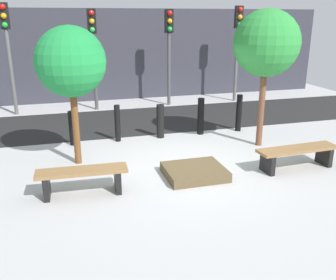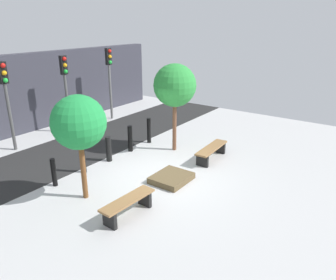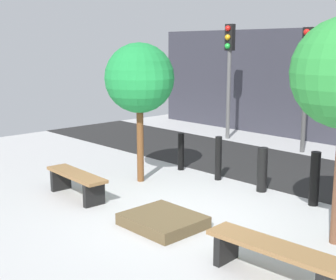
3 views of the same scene
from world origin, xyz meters
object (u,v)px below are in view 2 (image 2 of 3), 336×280
at_px(traffic_light_mid_east, 65,80).
at_px(tree_behind_left_bench, 79,123).
at_px(planter_bed, 171,178).
at_px(tree_behind_right_bench, 175,86).
at_px(bollard_left, 83,159).
at_px(bollard_far_right, 149,130).
at_px(bollard_far_left, 54,172).
at_px(traffic_light_mid_west, 6,90).
at_px(bollard_right, 130,139).
at_px(bollard_center, 109,149).
at_px(traffic_light_east, 109,71).
at_px(bench_right, 212,150).
at_px(bench_left, 128,204).

bearing_deg(traffic_light_mid_east, tree_behind_left_bench, -125.25).
xyz_separation_m(planter_bed, tree_behind_right_bench, (2.21, 1.39, 2.37)).
distance_m(bollard_left, bollard_far_right, 3.40).
xyz_separation_m(tree_behind_left_bench, bollard_left, (1.07, 1.28, -1.70)).
xyz_separation_m(bollard_far_left, bollard_left, (1.13, 0.00, 0.04)).
bearing_deg(tree_behind_right_bench, traffic_light_mid_west, 125.25).
height_order(tree_behind_right_bench, traffic_light_mid_east, traffic_light_mid_east).
xyz_separation_m(bollard_right, traffic_light_mid_east, (0.17, 3.70, 1.81)).
bearing_deg(bollard_far_left, bollard_center, 0.00).
xyz_separation_m(bollard_left, traffic_light_east, (5.06, 3.70, 1.92)).
bearing_deg(traffic_light_east, bench_right, -104.64).
bearing_deg(bench_left, bench_right, 2.79).
distance_m(bollard_far_left, bollard_right, 3.40).
xyz_separation_m(planter_bed, bollard_left, (-1.13, 2.67, 0.38)).
xyz_separation_m(planter_bed, bollard_right, (1.13, 2.67, 0.40)).
bearing_deg(tree_behind_right_bench, bench_right, -90.00).
bearing_deg(bollard_far_right, bollard_left, 180.00).
relative_size(planter_bed, bollard_left, 1.24).
bearing_deg(traffic_light_mid_west, traffic_light_mid_east, -0.00).
bearing_deg(traffic_light_mid_east, bollard_left, -123.46).
bearing_deg(bench_left, traffic_light_mid_west, 84.99).
bearing_deg(bollard_far_left, bench_right, -32.70).
xyz_separation_m(bollard_center, bollard_far_right, (2.27, 0.00, 0.07)).
relative_size(bench_right, planter_bed, 1.53).
distance_m(planter_bed, traffic_light_mid_east, 6.87).
height_order(bench_left, traffic_light_east, traffic_light_east).
bearing_deg(tree_behind_left_bench, bollard_left, 50.00).
distance_m(tree_behind_right_bench, bollard_far_right, 2.33).
xyz_separation_m(tree_behind_right_bench, bollard_far_right, (0.06, 1.28, -1.95)).
distance_m(bench_left, traffic_light_mid_east, 7.71).
bearing_deg(bollard_far_left, bollard_left, 0.00).
relative_size(bench_left, planter_bed, 1.38).
xyz_separation_m(tree_behind_right_bench, bollard_left, (-3.34, 1.28, -1.99)).
height_order(bollard_far_left, traffic_light_mid_east, traffic_light_mid_east).
distance_m(tree_behind_left_bench, bollard_far_right, 4.94).
relative_size(planter_bed, bollard_center, 1.32).
distance_m(planter_bed, tree_behind_left_bench, 3.34).
distance_m(bollard_far_left, traffic_light_east, 7.47).
bearing_deg(traffic_light_mid_west, bollard_center, -70.51).
distance_m(bollard_far_right, traffic_light_east, 4.46).
distance_m(bench_left, bollard_center, 3.62).
relative_size(bollard_left, bollard_center, 1.07).
height_order(bench_right, bollard_left, bollard_left).
height_order(tree_behind_left_bench, tree_behind_right_bench, tree_behind_right_bench).
distance_m(bollard_center, bollard_far_right, 2.27).
bearing_deg(bench_right, bollard_far_right, 86.01).
xyz_separation_m(planter_bed, traffic_light_east, (3.92, 6.37, 2.30)).
height_order(bench_left, bollard_right, bollard_right).
bearing_deg(bollard_center, bollard_far_right, 0.00).
height_order(traffic_light_mid_west, traffic_light_east, traffic_light_east).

